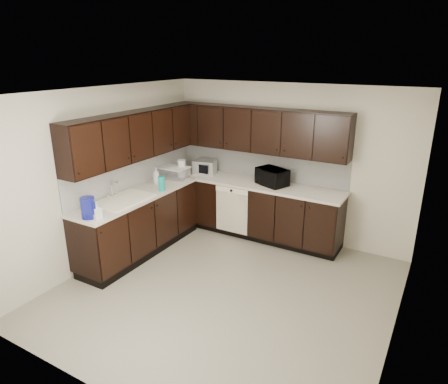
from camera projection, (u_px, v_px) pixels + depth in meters
The scene contains 20 objects.
floor at pixel (226, 290), 5.18m from camera, with size 4.00×4.00×0.00m, color gray.
ceiling at pixel (227, 93), 4.36m from camera, with size 4.00×4.00×0.00m, color white.
wall_back at pixel (288, 163), 6.41m from camera, with size 4.00×0.02×2.50m, color beige.
wall_left at pixel (105, 176), 5.72m from camera, with size 0.02×4.00×2.50m, color beige.
wall_right at pixel (407, 236), 3.83m from camera, with size 0.02×4.00×2.50m, color beige.
wall_front at pixel (101, 276), 3.14m from camera, with size 4.00×0.02×2.50m, color beige.
lower_cabinets at pixel (206, 217), 6.43m from camera, with size 3.00×2.80×0.90m.
countertop at pixel (205, 188), 6.26m from camera, with size 3.03×2.83×0.04m.
backsplash at pixel (201, 167), 6.45m from camera, with size 3.00×2.80×0.48m.
upper_cabinets at pixel (203, 132), 6.11m from camera, with size 3.00×2.80×0.70m.
dishwasher at pixel (232, 207), 6.49m from camera, with size 0.58×0.04×0.78m.
sink at pixel (123, 204), 5.68m from camera, with size 0.54×0.82×0.42m.
microwave at pixel (272, 177), 6.29m from camera, with size 0.48×0.33×0.27m, color black.
soap_bottle_a at pixel (97, 210), 5.01m from camera, with size 0.10×0.10×0.22m, color gray.
soap_bottle_b at pixel (156, 175), 6.36m from camera, with size 0.10×0.10×0.27m, color gray.
toaster_oven at pixel (205, 167), 6.91m from camera, with size 0.37×0.28×0.23m, color silver.
storage_bin at pixel (174, 173), 6.68m from camera, with size 0.45×0.33×0.18m, color silver.
blue_pitcher at pixel (88, 208), 5.02m from camera, with size 0.18×0.18×0.27m, color #0F1590.
teal_tumbler at pixel (162, 184), 6.04m from camera, with size 0.10×0.10×0.22m, color #0D968A.
paper_towel_roll at pixel (182, 168), 6.70m from camera, with size 0.13×0.13×0.29m, color silver.
Camera 1 is at (2.21, -3.89, 2.90)m, focal length 32.00 mm.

